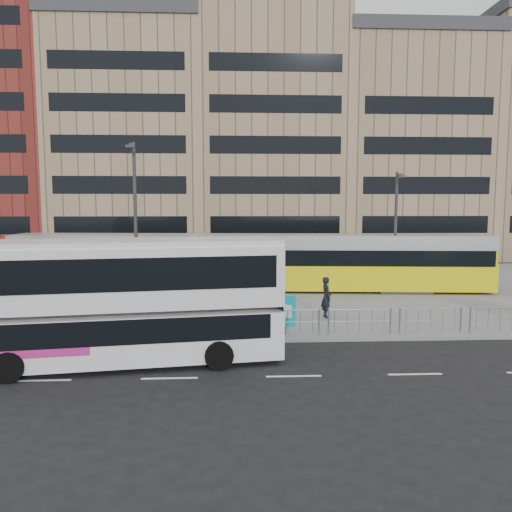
{
  "coord_description": "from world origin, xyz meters",
  "views": [
    {
      "loc": [
        0.03,
        -19.57,
        5.59
      ],
      "look_at": [
        1.26,
        6.0,
        2.87
      ],
      "focal_mm": 35.0,
      "sensor_mm": 36.0,
      "label": 1
    }
  ],
  "objects_px": {
    "ad_panel": "(285,311)",
    "lamp_post_west": "(135,218)",
    "tram": "(249,262)",
    "lamp_post_east": "(396,227)",
    "double_decker_bus": "(123,298)",
    "pedestrian": "(326,297)",
    "traffic_light_west": "(8,287)"
  },
  "relations": [
    {
      "from": "ad_panel",
      "to": "lamp_post_west",
      "type": "xyz_separation_m",
      "value": [
        -7.2,
        5.95,
        3.68
      ]
    },
    {
      "from": "tram",
      "to": "lamp_post_west",
      "type": "bearing_deg",
      "value": -136.85
    },
    {
      "from": "ad_panel",
      "to": "lamp_post_east",
      "type": "bearing_deg",
      "value": 69.83
    },
    {
      "from": "double_decker_bus",
      "to": "tram",
      "type": "height_order",
      "value": "double_decker_bus"
    },
    {
      "from": "pedestrian",
      "to": "lamp_post_east",
      "type": "xyz_separation_m",
      "value": [
        5.47,
        6.63,
        3.04
      ]
    },
    {
      "from": "pedestrian",
      "to": "traffic_light_west",
      "type": "height_order",
      "value": "traffic_light_west"
    },
    {
      "from": "tram",
      "to": "ad_panel",
      "type": "bearing_deg",
      "value": -79.23
    },
    {
      "from": "double_decker_bus",
      "to": "pedestrian",
      "type": "distance_m",
      "value": 10.26
    },
    {
      "from": "tram",
      "to": "ad_panel",
      "type": "relative_size",
      "value": 18.15
    },
    {
      "from": "ad_panel",
      "to": "lamp_post_west",
      "type": "relative_size",
      "value": 0.19
    },
    {
      "from": "tram",
      "to": "pedestrian",
      "type": "height_order",
      "value": "tram"
    },
    {
      "from": "lamp_post_west",
      "to": "lamp_post_east",
      "type": "distance_m",
      "value": 15.4
    },
    {
      "from": "traffic_light_west",
      "to": "lamp_post_west",
      "type": "height_order",
      "value": "lamp_post_west"
    },
    {
      "from": "pedestrian",
      "to": "double_decker_bus",
      "type": "bearing_deg",
      "value": 119.31
    },
    {
      "from": "tram",
      "to": "pedestrian",
      "type": "relative_size",
      "value": 15.2
    },
    {
      "from": "pedestrian",
      "to": "tram",
      "type": "bearing_deg",
      "value": 16.63
    },
    {
      "from": "lamp_post_west",
      "to": "lamp_post_east",
      "type": "xyz_separation_m",
      "value": [
        14.95,
        3.62,
        -0.63
      ]
    },
    {
      "from": "double_decker_bus",
      "to": "lamp_post_east",
      "type": "xyz_separation_m",
      "value": [
        13.69,
        12.65,
        1.82
      ]
    },
    {
      "from": "lamp_post_east",
      "to": "traffic_light_west",
      "type": "bearing_deg",
      "value": -155.0
    },
    {
      "from": "traffic_light_west",
      "to": "lamp_post_west",
      "type": "distance_m",
      "value": 7.34
    },
    {
      "from": "tram",
      "to": "lamp_post_east",
      "type": "xyz_separation_m",
      "value": [
        8.88,
        -1.19,
        2.26
      ]
    },
    {
      "from": "ad_panel",
      "to": "lamp_post_west",
      "type": "height_order",
      "value": "lamp_post_west"
    },
    {
      "from": "double_decker_bus",
      "to": "pedestrian",
      "type": "height_order",
      "value": "double_decker_bus"
    },
    {
      "from": "traffic_light_west",
      "to": "lamp_post_east",
      "type": "bearing_deg",
      "value": 1.48
    },
    {
      "from": "lamp_post_east",
      "to": "tram",
      "type": "bearing_deg",
      "value": 172.38
    },
    {
      "from": "pedestrian",
      "to": "traffic_light_west",
      "type": "xyz_separation_m",
      "value": [
        -13.75,
        -2.33,
        1.0
      ]
    },
    {
      "from": "double_decker_bus",
      "to": "lamp_post_west",
      "type": "xyz_separation_m",
      "value": [
        -1.26,
        9.03,
        2.45
      ]
    },
    {
      "from": "pedestrian",
      "to": "ad_panel",
      "type": "bearing_deg",
      "value": 135.28
    },
    {
      "from": "tram",
      "to": "lamp_post_west",
      "type": "distance_m",
      "value": 8.27
    },
    {
      "from": "double_decker_bus",
      "to": "tram",
      "type": "distance_m",
      "value": 14.66
    },
    {
      "from": "double_decker_bus",
      "to": "lamp_post_west",
      "type": "bearing_deg",
      "value": 89.99
    },
    {
      "from": "ad_panel",
      "to": "tram",
      "type": "bearing_deg",
      "value": 114.82
    }
  ]
}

